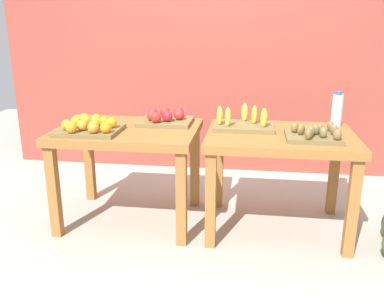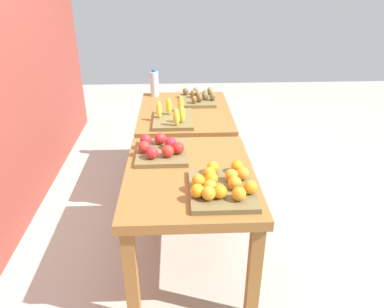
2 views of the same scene
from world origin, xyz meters
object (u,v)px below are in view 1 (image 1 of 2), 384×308
object	(u,v)px
orange_bin	(89,126)
apple_bin	(165,118)
display_table_right	(280,148)
water_bottle	(337,110)
display_table_left	(128,142)
kiwi_bin	(315,134)
banana_crate	(243,124)

from	to	relation	value
orange_bin	apple_bin	distance (m)	0.59
display_table_right	water_bottle	size ratio (longest dim) A/B	4.02
display_table_left	orange_bin	bearing A→B (deg)	-143.68
orange_bin	apple_bin	xyz separation A→B (m)	(0.48, 0.35, -0.00)
display_table_right	water_bottle	xyz separation A→B (m)	(0.42, 0.28, 0.23)
kiwi_bin	water_bottle	bearing A→B (deg)	63.33
display_table_right	apple_bin	bearing A→B (deg)	168.25
display_table_left	banana_crate	xyz separation A→B (m)	(0.85, 0.10, 0.15)
display_table_right	banana_crate	xyz separation A→B (m)	(-0.27, 0.10, 0.15)
display_table_right	banana_crate	size ratio (longest dim) A/B	2.36
display_table_left	display_table_right	xyz separation A→B (m)	(1.12, 0.00, 0.00)
apple_bin	banana_crate	distance (m)	0.61
banana_crate	apple_bin	bearing A→B (deg)	172.47
display_table_left	water_bottle	world-z (taller)	water_bottle
display_table_right	kiwi_bin	xyz separation A→B (m)	(0.21, -0.13, 0.14)
orange_bin	water_bottle	size ratio (longest dim) A/B	1.70
water_bottle	display_table_right	bearing A→B (deg)	-146.16
display_table_right	orange_bin	size ratio (longest dim) A/B	2.36
orange_bin	banana_crate	bearing A→B (deg)	14.07
banana_crate	kiwi_bin	world-z (taller)	banana_crate
apple_bin	banana_crate	bearing A→B (deg)	-7.53
display_table_right	banana_crate	bearing A→B (deg)	159.24
kiwi_bin	water_bottle	distance (m)	0.48
apple_bin	water_bottle	bearing A→B (deg)	4.49
display_table_right	kiwi_bin	world-z (taller)	kiwi_bin
display_table_left	kiwi_bin	world-z (taller)	kiwi_bin
banana_crate	kiwi_bin	distance (m)	0.53
display_table_right	orange_bin	xyz separation A→B (m)	(-1.35, -0.17, 0.15)
water_bottle	orange_bin	bearing A→B (deg)	-165.67
apple_bin	banana_crate	world-z (taller)	banana_crate
water_bottle	apple_bin	bearing A→B (deg)	-175.51
banana_crate	orange_bin	bearing A→B (deg)	-165.93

